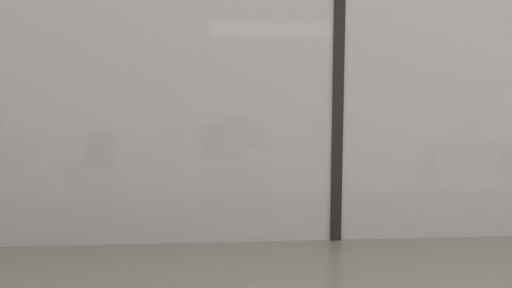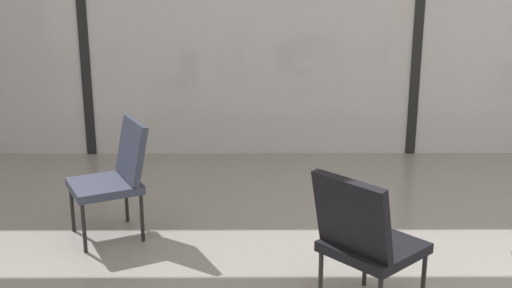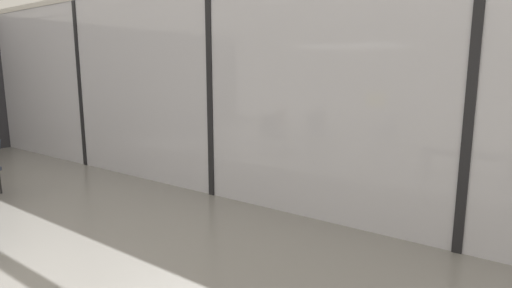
# 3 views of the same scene
# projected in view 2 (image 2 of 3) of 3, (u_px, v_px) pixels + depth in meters

# --- Properties ---
(glass_curtain_wall) EXTENTS (14.00, 0.08, 3.24)m
(glass_curtain_wall) POSITION_uv_depth(u_px,v_px,m) (419.00, 2.00, 6.37)
(glass_curtain_wall) COLOR silver
(glass_curtain_wall) RESTS_ON ground
(window_mullion_0) EXTENTS (0.10, 0.12, 3.24)m
(window_mullion_0) POSITION_uv_depth(u_px,v_px,m) (82.00, 3.00, 6.35)
(window_mullion_0) COLOR black
(window_mullion_0) RESTS_ON ground
(window_mullion_1) EXTENTS (0.10, 0.12, 3.24)m
(window_mullion_1) POSITION_uv_depth(u_px,v_px,m) (419.00, 2.00, 6.37)
(window_mullion_1) COLOR black
(window_mullion_1) RESTS_ON ground
(lounge_chair_0) EXTENTS (0.71, 0.71, 0.87)m
(lounge_chair_0) POSITION_uv_depth(u_px,v_px,m) (365.00, 236.00, 3.43)
(lounge_chair_0) COLOR black
(lounge_chair_0) RESTS_ON ground
(lounge_chair_5) EXTENTS (0.68, 0.66, 0.87)m
(lounge_chair_5) POSITION_uv_depth(u_px,v_px,m) (116.00, 172.00, 4.53)
(lounge_chair_5) COLOR #33384C
(lounge_chair_5) RESTS_ON ground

